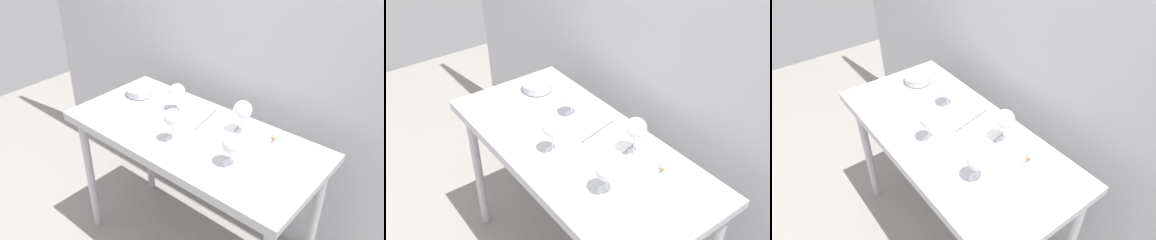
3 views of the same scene
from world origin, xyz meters
TOP-DOWN VIEW (x-y plane):
  - ground_plane at (0.00, 0.00)m, footprint 6.00×6.00m
  - back_wall at (0.00, 0.49)m, footprint 3.80×0.04m
  - steel_counter at (0.00, -0.01)m, footprint 1.40×0.65m
  - wine_glass_near_right at (0.32, -0.10)m, footprint 0.10×0.10m
  - wine_glass_far_right at (0.20, 0.16)m, footprint 0.10×0.10m
  - wine_glass_near_center at (-0.02, -0.13)m, footprint 0.09×0.09m
  - wine_glass_far_left at (-0.21, 0.11)m, footprint 0.09×0.09m
  - open_notebook at (-0.01, 0.13)m, footprint 0.41×0.31m
  - tasting_sheet_upper at (-0.34, -0.04)m, footprint 0.18×0.22m
  - tasting_bowl at (-0.52, 0.11)m, footprint 0.17×0.17m
  - decanter_funnel at (0.42, 0.10)m, footprint 0.10×0.10m

SIDE VIEW (x-z plane):
  - ground_plane at x=0.00m, z-range 0.00..0.00m
  - steel_counter at x=0.00m, z-range 0.34..1.24m
  - tasting_sheet_upper at x=-0.34m, z-range 0.90..0.90m
  - open_notebook at x=-0.01m, z-range 0.90..0.91m
  - tasting_bowl at x=-0.52m, z-range 0.90..0.96m
  - decanter_funnel at x=0.42m, z-range 0.88..1.01m
  - wine_glass_near_right at x=0.32m, z-range 0.93..1.10m
  - wine_glass_far_left at x=-0.21m, z-range 0.93..1.10m
  - wine_glass_near_center at x=-0.02m, z-range 0.94..1.12m
  - wine_glass_far_right at x=0.20m, z-range 0.94..1.13m
  - back_wall at x=0.00m, z-range 0.00..2.60m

